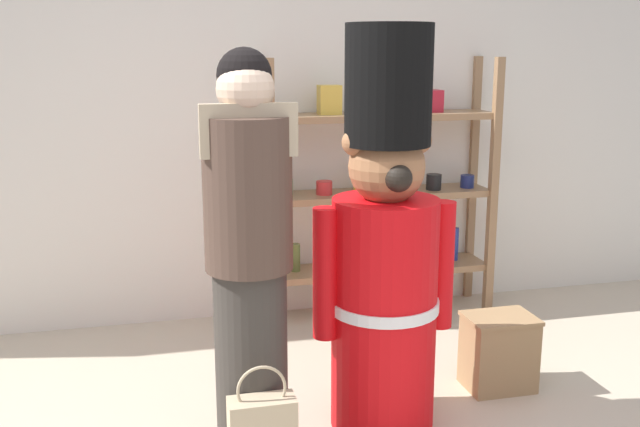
# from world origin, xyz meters

# --- Properties ---
(back_wall) EXTENTS (6.40, 0.12, 2.60)m
(back_wall) POSITION_xyz_m (0.00, 2.20, 1.30)
(back_wall) COLOR silver
(back_wall) RESTS_ON ground_plane
(merchandise_shelf) EXTENTS (1.45, 0.35, 1.60)m
(merchandise_shelf) POSITION_xyz_m (0.72, 1.98, 0.80)
(merchandise_shelf) COLOR #93704C
(merchandise_shelf) RESTS_ON ground_plane
(teddy_bear_guard) EXTENTS (0.64, 0.48, 1.75)m
(teddy_bear_guard) POSITION_xyz_m (0.30, 0.63, 0.78)
(teddy_bear_guard) COLOR red
(teddy_bear_guard) RESTS_ON ground_plane
(person_shopper) EXTENTS (0.36, 0.35, 1.66)m
(person_shopper) POSITION_xyz_m (-0.30, 0.51, 0.86)
(person_shopper) COLOR #38332D
(person_shopper) RESTS_ON ground_plane
(display_crate) EXTENTS (0.34, 0.25, 0.37)m
(display_crate) POSITION_xyz_m (0.97, 0.83, 0.19)
(display_crate) COLOR #9E7A51
(display_crate) RESTS_ON ground_plane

